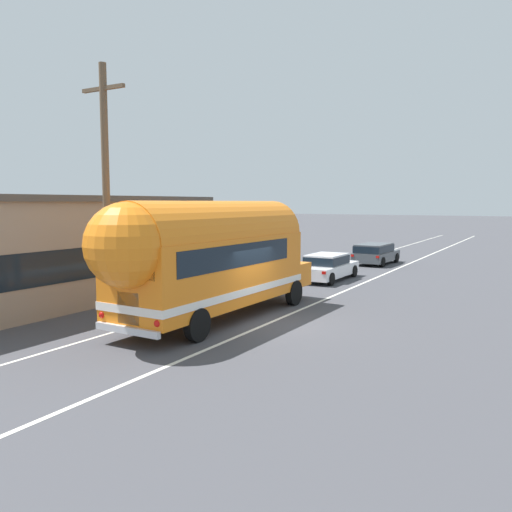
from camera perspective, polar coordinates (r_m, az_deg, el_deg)
ground_plane at (r=17.53m, az=1.37°, el=-7.47°), size 300.00×300.00×0.00m
lane_markings at (r=29.00m, az=9.84°, el=-2.18°), size 3.80×80.00×0.01m
roadside_building at (r=25.62m, az=-25.78°, el=1.12°), size 12.36×14.53×4.34m
utility_pole at (r=17.60m, az=-16.26°, el=6.87°), size 1.80×0.24×8.50m
painted_bus at (r=17.42m, az=-5.26°, el=0.11°), size 2.72×10.82×4.12m
car_lead at (r=27.32m, az=7.89°, el=-1.08°), size 1.93×4.78×1.37m
car_second at (r=34.77m, az=13.05°, el=0.41°), size 2.14×4.41×1.37m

